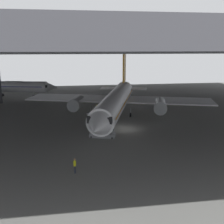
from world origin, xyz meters
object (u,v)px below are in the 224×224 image
(airplane_main, at_px, (116,101))
(boarding_stairs, at_px, (102,132))
(crew_worker_near_nose, at_px, (75,165))
(airplane_distant, at_px, (4,87))
(baggage_tug, at_px, (98,107))
(crew_worker_by_stairs, at_px, (113,126))

(airplane_main, height_order, boarding_stairs, airplane_main)
(airplane_main, relative_size, boarding_stairs, 7.97)
(crew_worker_near_nose, bearing_deg, airplane_distant, 110.00)
(airplane_main, height_order, baggage_tug, airplane_main)
(airplane_main, bearing_deg, baggage_tug, 105.44)
(crew_worker_by_stairs, bearing_deg, airplane_distant, 125.19)
(crew_worker_by_stairs, bearing_deg, airplane_main, 77.45)
(airplane_main, relative_size, airplane_distant, 1.31)
(baggage_tug, bearing_deg, crew_worker_by_stairs, -87.40)
(boarding_stairs, xyz_separation_m, crew_worker_by_stairs, (2.16, 2.38, 0.20))
(crew_worker_by_stairs, distance_m, baggage_tug, 16.70)
(airplane_distant, bearing_deg, baggage_tug, -37.23)
(boarding_stairs, xyz_separation_m, airplane_distant, (-22.31, 37.07, 2.34))
(airplane_main, xyz_separation_m, airplane_distant, (-26.18, 26.98, -0.48))
(airplane_main, height_order, airplane_distant, airplane_main)
(boarding_stairs, distance_m, baggage_tug, 19.11)
(baggage_tug, bearing_deg, crew_worker_near_nose, -100.66)
(crew_worker_near_nose, xyz_separation_m, airplane_distant, (-17.87, 49.08, 2.09))
(boarding_stairs, distance_m, airplane_distant, 43.33)
(airplane_main, distance_m, airplane_distant, 37.60)
(crew_worker_near_nose, relative_size, crew_worker_by_stairs, 1.04)
(boarding_stairs, bearing_deg, airplane_distant, 121.04)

